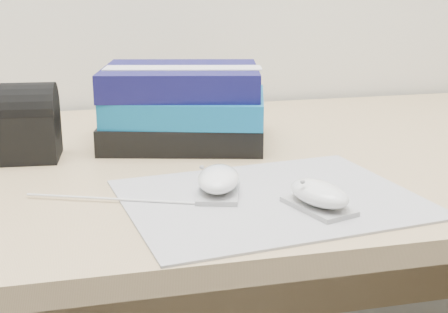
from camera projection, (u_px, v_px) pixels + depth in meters
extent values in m
cube|color=tan|center=(235.00, 160.00, 1.03)|extent=(1.60, 0.80, 0.03)
cube|color=tan|center=(194.00, 264.00, 1.48)|extent=(1.52, 0.03, 0.35)
cube|color=gray|center=(270.00, 199.00, 0.80)|extent=(0.40, 0.33, 0.00)
cube|color=#9B9C9E|center=(218.00, 191.00, 0.81)|extent=(0.08, 0.11, 0.01)
ellipsoid|color=white|center=(218.00, 179.00, 0.81)|extent=(0.08, 0.11, 0.03)
ellipsoid|color=gray|center=(202.00, 167.00, 0.80)|extent=(0.01, 0.01, 0.01)
cube|color=#979799|center=(319.00, 206.00, 0.76)|extent=(0.08, 0.10, 0.01)
ellipsoid|color=white|center=(319.00, 193.00, 0.76)|extent=(0.08, 0.10, 0.03)
ellipsoid|color=gray|center=(302.00, 182.00, 0.75)|extent=(0.01, 0.01, 0.01)
cylinder|color=silver|center=(117.00, 199.00, 0.79)|extent=(0.23, 0.09, 0.00)
cube|color=black|center=(184.00, 130.00, 1.08)|extent=(0.31, 0.27, 0.04)
cube|color=#0D5F95|center=(187.00, 106.00, 1.06)|extent=(0.31, 0.27, 0.04)
cube|color=#111049|center=(181.00, 80.00, 1.06)|extent=(0.30, 0.26, 0.05)
cube|color=silver|center=(183.00, 68.00, 1.03)|extent=(0.26, 0.11, 0.00)
cube|color=black|center=(16.00, 136.00, 0.97)|extent=(0.14, 0.10, 0.07)
cylinder|color=black|center=(14.00, 112.00, 0.96)|extent=(0.14, 0.10, 0.09)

